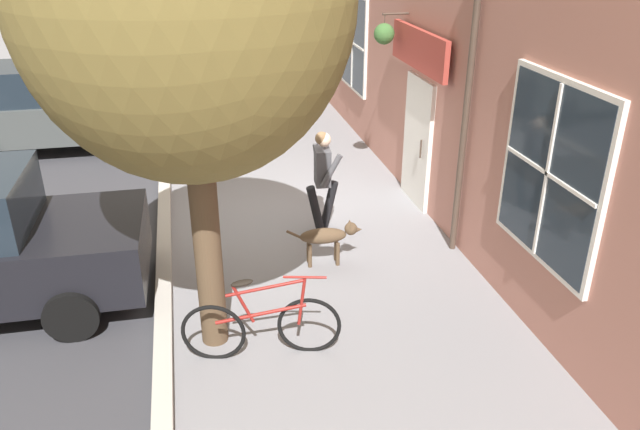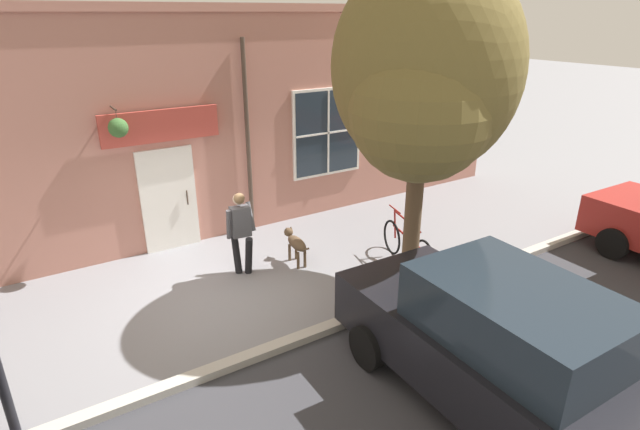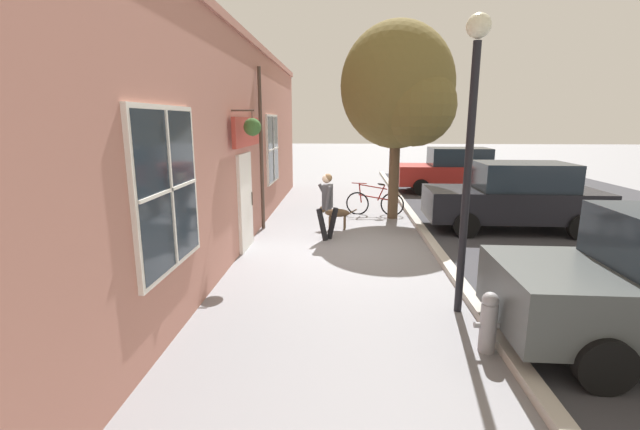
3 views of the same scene
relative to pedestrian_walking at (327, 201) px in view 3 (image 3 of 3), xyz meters
The scene contains 11 objects.
ground_plane 1.24m from the pedestrian_walking, 61.04° to the right, with size 90.00×90.00×0.00m, color gray.
curb_and_road 6.35m from the pedestrian_walking, ahead, with size 10.10×28.00×0.12m.
storefront_facade 2.51m from the pedestrian_walking, 159.67° to the right, with size 0.95×18.00×4.69m.
pedestrian_walking is the anchor object (origin of this frame).
dog_on_leash 1.17m from the pedestrian_walking, 80.96° to the left, with size 1.05×0.29×0.63m.
street_tree_by_curb 4.02m from the pedestrian_walking, 50.60° to the left, with size 3.12×2.91×5.44m.
leaning_bicycle 3.18m from the pedestrian_walking, 65.16° to the left, with size 1.73×0.31×1.00m.
parked_car_mid_block 4.90m from the pedestrian_walking, 14.03° to the left, with size 4.33×2.00×1.75m.
parked_car_far_end 8.66m from the pedestrian_walking, 56.93° to the left, with size 4.33×2.00×1.75m.
street_lamp 4.73m from the pedestrian_walking, 61.15° to the right, with size 0.32×0.32×4.14m.
fire_hydrant 5.44m from the pedestrian_walking, 66.49° to the right, with size 0.34×0.20×0.77m.
Camera 3 is at (-0.02, -9.14, 2.77)m, focal length 24.00 mm.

